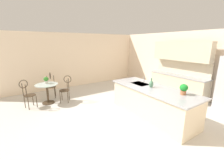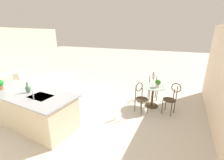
# 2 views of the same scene
# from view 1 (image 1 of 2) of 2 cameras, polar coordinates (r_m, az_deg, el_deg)

# --- Properties ---
(ground_plane) EXTENTS (40.00, 40.00, 0.00)m
(ground_plane) POSITION_cam_1_polar(r_m,az_deg,el_deg) (4.63, 4.50, -14.72)
(ground_plane) COLOR beige
(wall_back) EXTENTS (9.00, 0.12, 2.70)m
(wall_back) POSITION_cam_1_polar(r_m,az_deg,el_deg) (6.99, 29.44, 5.13)
(wall_back) COLOR beige
(wall_back) RESTS_ON ground
(wall_left_window) EXTENTS (0.12, 7.80, 2.70)m
(wall_left_window) POSITION_cam_1_polar(r_m,az_deg,el_deg) (7.91, -14.55, 7.37)
(wall_left_window) COLOR beige
(wall_left_window) RESTS_ON ground
(kitchen_island) EXTENTS (2.80, 1.06, 0.92)m
(kitchen_island) POSITION_cam_1_polar(r_m,az_deg,el_deg) (4.76, 15.08, -8.13)
(kitchen_island) COLOR beige
(kitchen_island) RESTS_ON ground
(back_counter_run) EXTENTS (2.44, 0.64, 1.52)m
(back_counter_run) POSITION_cam_1_polar(r_m,az_deg,el_deg) (6.96, 23.94, -1.51)
(back_counter_run) COLOR beige
(back_counter_run) RESTS_ON ground
(upper_cabinet_run) EXTENTS (2.40, 0.36, 0.76)m
(upper_cabinet_run) POSITION_cam_1_polar(r_m,az_deg,el_deg) (6.72, 25.03, 10.08)
(upper_cabinet_run) COLOR beige
(upper_cabinet_run) RESTS_ON back_counter_run
(bistro_table) EXTENTS (0.80, 0.80, 0.74)m
(bistro_table) POSITION_cam_1_polar(r_m,az_deg,el_deg) (6.05, -23.70, -4.21)
(bistro_table) COLOR #3D2D1E
(bistro_table) RESTS_ON ground
(chair_near_window) EXTENTS (0.52, 0.47, 1.04)m
(chair_near_window) POSITION_cam_1_polar(r_m,az_deg,el_deg) (6.64, -22.56, -1.38)
(chair_near_window) COLOR #3D2D1E
(chair_near_window) RESTS_ON ground
(chair_by_island) EXTENTS (0.51, 0.52, 1.04)m
(chair_by_island) POSITION_cam_1_polar(r_m,az_deg,el_deg) (5.90, -17.46, -2.81)
(chair_by_island) COLOR #3D2D1E
(chair_by_island) RESTS_ON ground
(chair_toward_desk) EXTENTS (0.49, 0.52, 1.04)m
(chair_toward_desk) POSITION_cam_1_polar(r_m,az_deg,el_deg) (5.84, -29.78, -4.25)
(chair_toward_desk) COLOR #3D2D1E
(chair_toward_desk) RESTS_ON ground
(sink_faucet) EXTENTS (0.02, 0.02, 0.22)m
(sink_faucet) POSITION_cam_1_polar(r_m,az_deg,el_deg) (5.07, 12.28, 0.14)
(sink_faucet) COLOR #B2B5BA
(sink_faucet) RESTS_ON kitchen_island
(potted_plant_on_table) EXTENTS (0.18, 0.18, 0.25)m
(potted_plant_on_table) POSITION_cam_1_polar(r_m,az_deg,el_deg) (6.07, -24.09, 0.12)
(potted_plant_on_table) COLOR beige
(potted_plant_on_table) RESTS_ON bistro_table
(potted_plant_counter_far) EXTENTS (0.20, 0.20, 0.28)m
(potted_plant_counter_far) POSITION_cam_1_polar(r_m,az_deg,el_deg) (4.24, 25.94, -3.03)
(potted_plant_counter_far) COLOR #9E603D
(potted_plant_counter_far) RESTS_ON kitchen_island
(vase_on_counter) EXTENTS (0.13, 0.13, 0.29)m
(vase_on_counter) POSITION_cam_1_polar(r_m,az_deg,el_deg) (4.60, 14.90, -1.47)
(vase_on_counter) COLOR #4C7A5B
(vase_on_counter) RESTS_ON kitchen_island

